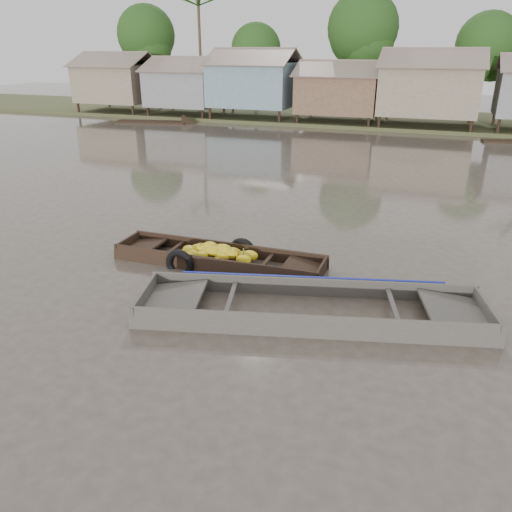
% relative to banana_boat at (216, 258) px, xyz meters
% --- Properties ---
extents(ground, '(120.00, 120.00, 0.00)m').
position_rel_banana_boat_xyz_m(ground, '(1.58, -2.37, -0.16)').
color(ground, '#484037').
rests_on(ground, ground).
extents(riverbank, '(120.00, 12.47, 10.22)m').
position_rel_banana_boat_xyz_m(riverbank, '(4.61, 29.50, 2.91)').
color(riverbank, '#384723').
rests_on(riverbank, ground).
extents(banana_boat, '(5.78, 1.59, 0.83)m').
position_rel_banana_boat_xyz_m(banana_boat, '(0.00, 0.00, 0.00)').
color(banana_boat, black).
rests_on(banana_boat, ground).
extents(viewer_boat, '(7.77, 3.79, 0.61)m').
position_rel_banana_boat_xyz_m(viewer_boat, '(3.11, -1.84, -0.10)').
color(viewer_boat, '#423D38').
rests_on(viewer_boat, ground).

